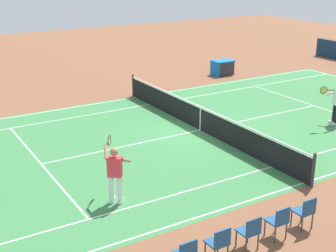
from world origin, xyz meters
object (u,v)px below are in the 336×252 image
object	(u,v)px
tennis_player_far	(336,102)
spectator_chair_3	(219,242)
spectator_chair_2	(250,231)
tennis_ball	(195,99)
equipment_cart_tarped	(223,67)
tennis_player_near	(115,172)
tennis_net	(201,118)
spectator_chair_0	(305,211)
spectator_chair_1	(279,220)

from	to	relation	value
tennis_player_far	spectator_chair_3	xyz separation A→B (m)	(9.75, 5.12, -0.41)
spectator_chair_2	spectator_chair_3	xyz separation A→B (m)	(0.89, 0.00, 0.00)
tennis_ball	equipment_cart_tarped	size ratio (longest dim) A/B	0.05
tennis_ball	spectator_chair_2	bearing A→B (deg)	61.43
tennis_player_near	tennis_player_far	world-z (taller)	same
spectator_chair_3	equipment_cart_tarped	world-z (taller)	spectator_chair_3
tennis_net	spectator_chair_3	distance (m)	8.66
spectator_chair_0	tennis_net	bearing A→B (deg)	-104.81
tennis_player_far	tennis_ball	bearing A→B (deg)	-64.53
tennis_net	tennis_player_near	bearing A→B (deg)	34.04
tennis_ball	spectator_chair_2	xyz separation A→B (m)	(6.03, 11.06, 0.49)
spectator_chair_0	spectator_chair_1	size ratio (longest dim) A/B	1.00
tennis_net	spectator_chair_0	size ratio (longest dim) A/B	13.30
spectator_chair_3	tennis_player_far	bearing A→B (deg)	-152.29
tennis_player_far	spectator_chair_0	bearing A→B (deg)	35.88
tennis_player_near	equipment_cart_tarped	world-z (taller)	tennis_player_near
tennis_net	tennis_ball	xyz separation A→B (m)	(-2.31, -3.73, -0.46)
tennis_ball	tennis_player_near	bearing A→B (deg)	43.75
tennis_net	equipment_cart_tarped	bearing A→B (deg)	-132.47
spectator_chair_2	spectator_chair_1	bearing A→B (deg)	180.00
tennis_player_far	equipment_cart_tarped	distance (m)	9.48
equipment_cart_tarped	tennis_ball	bearing A→B (deg)	38.93
tennis_net	tennis_player_far	distance (m)	5.61
spectator_chair_1	spectator_chair_2	size ratio (longest dim) A/B	1.00
tennis_player_far	tennis_net	bearing A→B (deg)	-23.36
tennis_net	spectator_chair_3	world-z (taller)	tennis_net
tennis_net	tennis_ball	world-z (taller)	tennis_net
tennis_net	tennis_player_near	size ratio (longest dim) A/B	6.89
tennis_ball	spectator_chair_3	size ratio (longest dim) A/B	0.08
tennis_net	spectator_chair_1	xyz separation A→B (m)	(2.83, 7.34, 0.03)
spectator_chair_2	equipment_cart_tarped	size ratio (longest dim) A/B	0.70
tennis_ball	spectator_chair_0	bearing A→B (deg)	69.00
tennis_net	spectator_chair_0	bearing A→B (deg)	75.19
spectator_chair_2	spectator_chair_3	world-z (taller)	same
spectator_chair_1	equipment_cart_tarped	xyz separation A→B (m)	(-9.37, -14.49, -0.08)
tennis_player_far	spectator_chair_0	distance (m)	8.74
tennis_net	spectator_chair_3	xyz separation A→B (m)	(4.61, 7.34, 0.03)
tennis_net	tennis_player_near	world-z (taller)	tennis_player_near
tennis_player_far	equipment_cart_tarped	xyz separation A→B (m)	(-1.40, -9.37, -0.49)
tennis_ball	spectator_chair_3	world-z (taller)	spectator_chair_3
spectator_chair_0	tennis_player_far	bearing A→B (deg)	-144.12
spectator_chair_0	equipment_cart_tarped	world-z (taller)	spectator_chair_0
spectator_chair_3	equipment_cart_tarped	bearing A→B (deg)	-127.59
spectator_chair_1	tennis_player_far	bearing A→B (deg)	-147.28
spectator_chair_1	tennis_net	bearing A→B (deg)	-111.09
tennis_net	spectator_chair_2	bearing A→B (deg)	63.12
tennis_player_far	tennis_player_near	bearing A→B (deg)	7.69
tennis_ball	spectator_chair_3	distance (m)	13.06
spectator_chair_2	equipment_cart_tarped	xyz separation A→B (m)	(-10.26, -14.49, -0.08)
spectator_chair_0	spectator_chair_1	distance (m)	0.89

